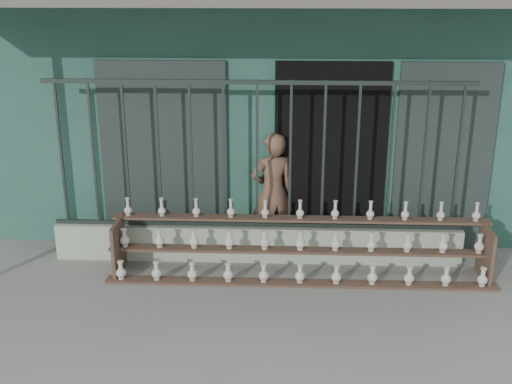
{
  "coord_description": "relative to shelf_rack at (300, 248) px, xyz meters",
  "views": [
    {
      "loc": [
        0.3,
        -5.99,
        3.42
      ],
      "look_at": [
        0.0,
        1.0,
        1.0
      ],
      "focal_mm": 45.0,
      "sensor_mm": 36.0,
      "label": 1
    }
  ],
  "objects": [
    {
      "name": "ground",
      "position": [
        -0.52,
        -0.89,
        -0.36
      ],
      "size": [
        60.0,
        60.0,
        0.0
      ],
      "primitive_type": "plane",
      "color": "slate"
    },
    {
      "name": "parapet_wall",
      "position": [
        -0.52,
        0.41,
        -0.13
      ],
      "size": [
        5.0,
        0.2,
        0.45
      ],
      "primitive_type": "cube",
      "color": "#ABBCA1",
      "rests_on": "ground"
    },
    {
      "name": "security_fence",
      "position": [
        -0.52,
        0.41,
        0.99
      ],
      "size": [
        5.0,
        0.04,
        1.8
      ],
      "color": "#283330",
      "rests_on": "parapet_wall"
    },
    {
      "name": "shelf_rack",
      "position": [
        0.0,
        0.0,
        0.0
      ],
      "size": [
        4.5,
        0.68,
        0.85
      ],
      "color": "brown",
      "rests_on": "ground"
    },
    {
      "name": "workshop_building",
      "position": [
        -0.52,
        3.34,
        1.26
      ],
      "size": [
        7.4,
        6.6,
        3.21
      ],
      "color": "#295648",
      "rests_on": "ground"
    },
    {
      "name": "elderly_woman",
      "position": [
        -0.34,
        0.79,
        0.41
      ],
      "size": [
        0.66,
        0.54,
        1.54
      ],
      "primitive_type": "imported",
      "rotation": [
        0.0,
        0.0,
        3.5
      ],
      "color": "brown",
      "rests_on": "ground"
    }
  ]
}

